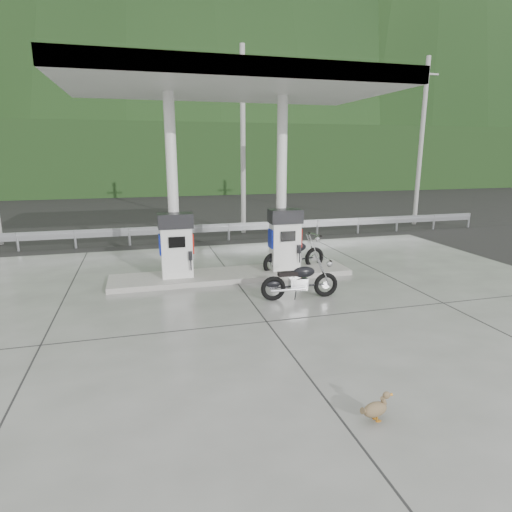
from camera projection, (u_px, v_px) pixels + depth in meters
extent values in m
plane|color=black|center=(255.00, 307.00, 10.23)|extent=(160.00, 160.00, 0.00)
cube|color=slate|center=(255.00, 306.00, 10.23)|extent=(18.00, 14.00, 0.02)
cube|color=gray|center=(233.00, 275.00, 12.55)|extent=(7.00, 1.40, 0.15)
cylinder|color=white|center=(173.00, 187.00, 11.91)|extent=(0.30, 0.30, 5.00)
cylinder|color=white|center=(281.00, 184.00, 12.72)|extent=(0.30, 0.30, 5.00)
cube|color=silver|center=(230.00, 83.00, 11.30)|extent=(8.50, 5.00, 0.40)
cube|color=black|center=(195.00, 227.00, 21.01)|extent=(60.00, 7.00, 0.01)
cylinder|color=gray|center=(243.00, 143.00, 18.70)|extent=(0.22, 0.22, 8.00)
cylinder|color=gray|center=(421.00, 144.00, 20.97)|extent=(0.22, 0.22, 8.00)
cube|color=black|center=(167.00, 159.00, 37.66)|extent=(80.00, 6.00, 6.00)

